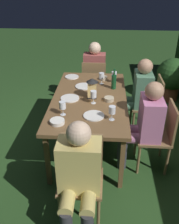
{
  "coord_description": "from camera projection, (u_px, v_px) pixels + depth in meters",
  "views": [
    {
      "loc": [
        2.91,
        0.2,
        2.19
      ],
      "look_at": [
        0.0,
        0.0,
        0.52
      ],
      "focal_mm": 39.64,
      "sensor_mm": 36.0,
      "label": 1
    }
  ],
  "objects": [
    {
      "name": "bowl_bread",
      "position": [
        104.0,
        78.0,
        3.77
      ],
      "size": [
        0.12,
        0.12,
        0.05
      ],
      "color": "#BCAD8E",
      "rests_on": "dining_table"
    },
    {
      "name": "plate_d",
      "position": [
        94.0,
        116.0,
        2.83
      ],
      "size": [
        0.24,
        0.24,
        0.01
      ],
      "primitive_type": "cylinder",
      "color": "silver",
      "rests_on": "dining_table"
    },
    {
      "name": "wine_glass_c",
      "position": [
        93.0,
        95.0,
        3.05
      ],
      "size": [
        0.08,
        0.08,
        0.17
      ],
      "color": "silver",
      "rests_on": "dining_table"
    },
    {
      "name": "green_bottle_on_table",
      "position": [
        114.0,
        81.0,
        3.44
      ],
      "size": [
        0.07,
        0.07,
        0.29
      ],
      "color": "#144723",
      "rests_on": "dining_table"
    },
    {
      "name": "plate_a",
      "position": [
        70.0,
        98.0,
        3.21
      ],
      "size": [
        0.24,
        0.24,
        0.01
      ],
      "primitive_type": "cylinder",
      "color": "silver",
      "rests_on": "dining_table"
    },
    {
      "name": "plate_b",
      "position": [
        72.0,
        77.0,
        3.86
      ],
      "size": [
        0.21,
        0.21,
        0.01
      ],
      "primitive_type": "cylinder",
      "color": "silver",
      "rests_on": "dining_table"
    },
    {
      "name": "ground_plane",
      "position": [
        90.0,
        143.0,
        3.62
      ],
      "size": [
        16.0,
        16.0,
        0.0
      ],
      "primitive_type": "plane",
      "color": "#26471E"
    },
    {
      "name": "chair_head_near",
      "position": [
        94.0,
        82.0,
        4.37
      ],
      "size": [
        0.4,
        0.42,
        0.87
      ],
      "color": "brown",
      "rests_on": "ground"
    },
    {
      "name": "wine_glass_d",
      "position": [
        114.0,
        75.0,
        3.63
      ],
      "size": [
        0.08,
        0.08,
        0.17
      ],
      "color": "silver",
      "rests_on": "dining_table"
    },
    {
      "name": "person_in_rust",
      "position": [
        95.0,
        70.0,
        4.46
      ],
      "size": [
        0.48,
        0.38,
        1.15
      ],
      "color": "#9E4C47",
      "rests_on": "ground"
    },
    {
      "name": "potted_plant_by_hedge",
      "position": [
        173.0,
        76.0,
        4.6
      ],
      "size": [
        0.59,
        0.59,
        0.82
      ],
      "color": "brown",
      "rests_on": "ground"
    },
    {
      "name": "bowl_olives",
      "position": [
        109.0,
        99.0,
        3.16
      ],
      "size": [
        0.13,
        0.13,
        0.05
      ],
      "color": "#BCAD8E",
      "rests_on": "dining_table"
    },
    {
      "name": "person_in_green",
      "position": [
        138.0,
        93.0,
        3.61
      ],
      "size": [
        0.38,
        0.47,
        1.15
      ],
      "color": "#4C7A5B",
      "rests_on": "ground"
    },
    {
      "name": "person_in_mustard",
      "position": [
        79.0,
        176.0,
        2.15
      ],
      "size": [
        0.48,
        0.38,
        1.15
      ],
      "color": "tan",
      "rests_on": "ground"
    },
    {
      "name": "chair_side_right_b",
      "position": [
        159.0,
        133.0,
        2.98
      ],
      "size": [
        0.42,
        0.4,
        0.87
      ],
      "color": "brown",
      "rests_on": "ground"
    },
    {
      "name": "wine_glass_a",
      "position": [
        112.0,
        111.0,
        2.71
      ],
      "size": [
        0.08,
        0.08,
        0.17
      ],
      "color": "silver",
      "rests_on": "dining_table"
    },
    {
      "name": "chair_side_right_a",
      "position": [
        150.0,
        103.0,
        3.68
      ],
      "size": [
        0.42,
        0.4,
        0.87
      ],
      "color": "brown",
      "rests_on": "ground"
    },
    {
      "name": "person_in_pink",
      "position": [
        144.0,
        122.0,
        2.92
      ],
      "size": [
        0.38,
        0.47,
        1.15
      ],
      "color": "#C675A3",
      "rests_on": "ground"
    },
    {
      "name": "dining_table",
      "position": [
        90.0,
        101.0,
        3.28
      ],
      "size": [
        1.78,
        0.97,
        0.74
      ],
      "color": "brown",
      "rests_on": "ground"
    },
    {
      "name": "chair_head_far",
      "position": [
        81.0,
        173.0,
        2.4
      ],
      "size": [
        0.4,
        0.42,
        0.87
      ],
      "color": "brown",
      "rests_on": "ground"
    },
    {
      "name": "wine_glass_b",
      "position": [
        102.0,
        76.0,
        3.59
      ],
      "size": [
        0.08,
        0.08,
        0.17
      ],
      "color": "silver",
      "rests_on": "dining_table"
    },
    {
      "name": "bowl_salad",
      "position": [
        57.0,
        122.0,
        2.69
      ],
      "size": [
        0.16,
        0.16,
        0.04
      ],
      "color": "silver",
      "rests_on": "dining_table"
    },
    {
      "name": "plate_c",
      "position": [
        84.0,
        86.0,
        3.54
      ],
      "size": [
        0.25,
        0.25,
        0.01
      ],
      "primitive_type": "cylinder",
      "color": "silver",
      "rests_on": "dining_table"
    },
    {
      "name": "lantern_centerpiece",
      "position": [
        92.0,
        87.0,
        3.19
      ],
      "size": [
        0.15,
        0.15,
        0.27
      ],
      "color": "black",
      "rests_on": "dining_table"
    },
    {
      "name": "wine_glass_e",
      "position": [
        63.0,
        106.0,
        2.81
      ],
      "size": [
        0.08,
        0.08,
        0.17
      ],
      "color": "silver",
      "rests_on": "dining_table"
    }
  ]
}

